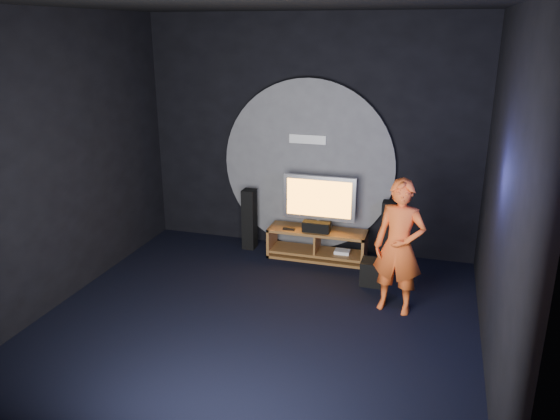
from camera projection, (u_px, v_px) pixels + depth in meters
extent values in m
plane|color=black|center=(256.00, 322.00, 6.37)|extent=(5.00, 5.00, 0.00)
cube|color=black|center=(309.00, 136.00, 8.09)|extent=(5.00, 0.04, 3.50)
cube|color=black|center=(128.00, 274.00, 3.55)|extent=(5.00, 0.04, 3.50)
cube|color=black|center=(56.00, 162.00, 6.50)|extent=(0.04, 5.00, 3.50)
cube|color=black|center=(504.00, 198.00, 5.14)|extent=(0.04, 5.00, 3.50)
cube|color=black|center=(251.00, 2.00, 5.26)|extent=(5.00, 5.00, 0.01)
cylinder|color=#515156|center=(308.00, 166.00, 8.18)|extent=(2.60, 0.08, 2.60)
cube|color=white|center=(308.00, 139.00, 8.00)|extent=(0.55, 0.03, 0.13)
cube|color=#9A582F|center=(317.00, 231.00, 8.03)|extent=(1.45, 0.45, 0.04)
cube|color=#9A582F|center=(317.00, 252.00, 8.14)|extent=(1.40, 0.42, 0.04)
cube|color=#9A582F|center=(272.00, 239.00, 8.29)|extent=(0.04, 0.45, 0.45)
cube|color=#9A582F|center=(364.00, 249.00, 7.91)|extent=(0.04, 0.45, 0.45)
cube|color=#9A582F|center=(317.00, 241.00, 8.08)|extent=(0.03, 0.40, 0.29)
cube|color=#9A582F|center=(317.00, 257.00, 8.16)|extent=(1.45, 0.45, 0.04)
cube|color=white|center=(342.00, 252.00, 8.02)|extent=(0.22, 0.16, 0.05)
cube|color=#B4B4BB|center=(319.00, 227.00, 8.08)|extent=(0.36, 0.22, 0.04)
cylinder|color=#B4B4BB|center=(319.00, 222.00, 8.06)|extent=(0.07, 0.07, 0.10)
cube|color=#B4B4BB|center=(319.00, 198.00, 7.94)|extent=(1.07, 0.06, 0.66)
cube|color=orange|center=(319.00, 199.00, 7.91)|extent=(0.95, 0.01, 0.54)
cube|color=black|center=(316.00, 227.00, 7.93)|extent=(0.40, 0.15, 0.15)
cube|color=black|center=(289.00, 229.00, 8.02)|extent=(0.18, 0.05, 0.02)
cube|color=black|center=(249.00, 219.00, 8.41)|extent=(0.19, 0.21, 0.94)
cube|color=black|center=(387.00, 233.00, 7.84)|extent=(0.19, 0.21, 0.94)
cube|color=black|center=(372.00, 272.00, 7.30)|extent=(0.30, 0.30, 0.33)
imported|color=#E8561F|center=(399.00, 247.00, 6.41)|extent=(0.66, 0.49, 1.64)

